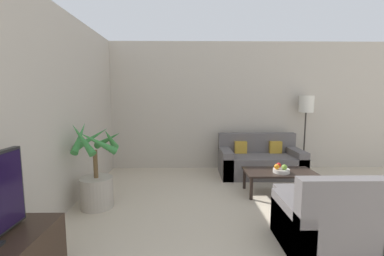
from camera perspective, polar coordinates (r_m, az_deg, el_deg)
name	(u,v)px	position (r m, az deg, el deg)	size (l,w,h in m)	color
wall_back	(262,106)	(5.75, 15.20, 4.71)	(8.06, 0.06, 2.70)	#BCB2A3
wall_left	(3,119)	(2.87, -36.49, 1.64)	(0.06, 7.94, 2.70)	#BCB2A3
potted_palm	(96,178)	(3.88, -20.48, -10.35)	(0.74, 0.75, 1.22)	#ADA393
sofa_loveseat	(260,162)	(5.30, 14.82, -7.21)	(1.58, 0.81, 0.81)	#605B5B
floor_lamp	(306,108)	(5.81, 24.03, 4.03)	(0.29, 0.29, 1.58)	#2D2823
coffee_table	(279,174)	(4.39, 18.85, -9.60)	(1.10, 0.57, 0.37)	black
fruit_bowl	(281,171)	(4.29, 19.22, -8.97)	(0.25, 0.25, 0.06)	beige
apple_red	(279,165)	(4.34, 18.72, -7.83)	(0.08, 0.08, 0.08)	red
apple_green	(284,167)	(4.24, 19.84, -8.19)	(0.08, 0.08, 0.08)	olive
orange_fruit	(277,167)	(4.24, 18.32, -8.16)	(0.08, 0.08, 0.08)	orange
armchair	(329,225)	(3.08, 28.19, -18.43)	(0.90, 0.77, 0.84)	#605B5B
ottoman	(302,203)	(3.76, 23.21, -15.03)	(0.61, 0.47, 0.36)	#605B5B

